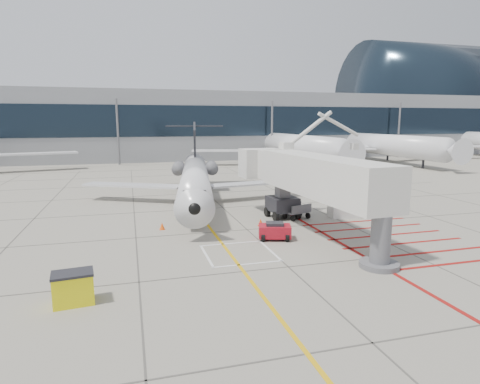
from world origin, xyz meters
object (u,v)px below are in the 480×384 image
object	(u,v)px
pushback_tug	(275,230)
spill_bin	(73,288)
regional_jet	(195,168)
jet_bridge	(321,184)

from	to	relation	value
pushback_tug	spill_bin	distance (m)	13.73
regional_jet	pushback_tug	bearing A→B (deg)	-62.09
jet_bridge	spill_bin	xyz separation A→B (m)	(-15.12, -6.66, -2.99)
spill_bin	pushback_tug	bearing A→B (deg)	23.26
regional_jet	spill_bin	size ratio (longest dim) A/B	17.38
regional_jet	jet_bridge	size ratio (longest dim) A/B	1.57
jet_bridge	pushback_tug	size ratio (longest dim) A/B	8.66
jet_bridge	pushback_tug	world-z (taller)	jet_bridge
regional_jet	pushback_tug	world-z (taller)	regional_jet
regional_jet	jet_bridge	bearing A→B (deg)	-48.81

